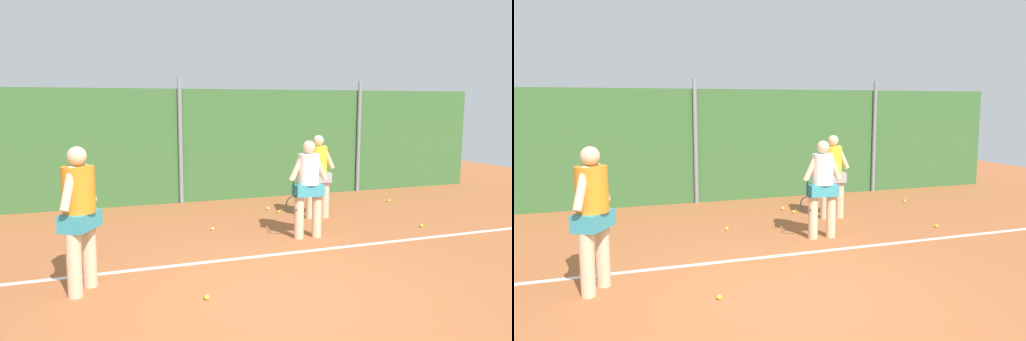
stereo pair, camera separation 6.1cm
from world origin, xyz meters
TOP-DOWN VIEW (x-y plane):
  - ground_plane at (0.00, 1.93)m, footprint 26.26×26.26m
  - hedge_fence_backdrop at (0.00, 6.55)m, footprint 17.07×0.25m
  - fence_post_center at (0.00, 6.38)m, footprint 0.10×0.10m
  - fence_post_right at (4.92, 6.38)m, footprint 0.10×0.10m
  - court_baseline_paint at (0.00, 1.77)m, footprint 12.47×0.10m
  - player_foreground_near at (-2.31, 1.17)m, footprint 0.56×0.78m
  - player_midcourt at (1.55, 2.52)m, footprint 0.82×0.38m
  - player_backcourt_far at (2.42, 3.85)m, footprint 0.74×0.38m
  - tennis_ball_0 at (1.72, 4.95)m, footprint 0.07×0.07m
  - tennis_ball_1 at (3.99, 2.44)m, footprint 0.07×0.07m
  - tennis_ball_2 at (-0.87, 0.36)m, footprint 0.07×0.07m
  - tennis_ball_3 at (0.05, 3.59)m, footprint 0.07×0.07m
  - tennis_ball_4 at (4.86, 4.78)m, footprint 0.07×0.07m
  - tennis_ball_6 at (1.82, 4.55)m, footprint 0.07×0.07m

SIDE VIEW (x-z plane):
  - ground_plane at x=0.00m, z-range 0.00..0.00m
  - court_baseline_paint at x=0.00m, z-range 0.00..0.01m
  - tennis_ball_0 at x=1.72m, z-range 0.00..0.07m
  - tennis_ball_1 at x=3.99m, z-range 0.00..0.07m
  - tennis_ball_2 at x=-0.87m, z-range 0.00..0.07m
  - tennis_ball_3 at x=0.05m, z-range 0.00..0.07m
  - tennis_ball_4 at x=4.86m, z-range 0.00..0.07m
  - tennis_ball_6 at x=1.82m, z-range 0.00..0.07m
  - player_midcourt at x=1.55m, z-range 0.11..1.88m
  - player_backcourt_far at x=2.42m, z-range 0.11..1.87m
  - player_foreground_near at x=-2.31m, z-range 0.11..2.00m
  - hedge_fence_backdrop at x=0.00m, z-range 0.00..2.77m
  - fence_post_center at x=0.00m, z-range 0.00..3.01m
  - fence_post_right at x=4.92m, z-range 0.00..3.01m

